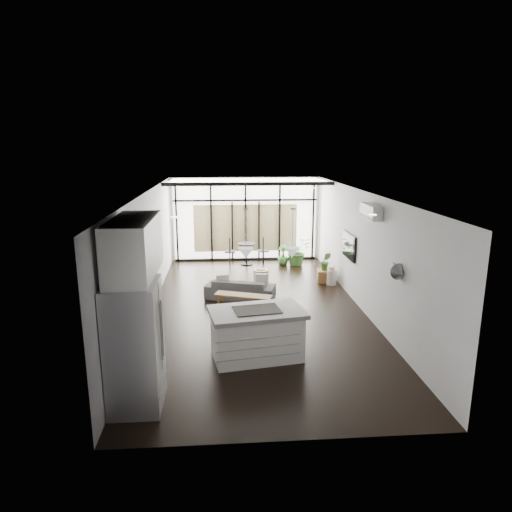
{
  "coord_description": "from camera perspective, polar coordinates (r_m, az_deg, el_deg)",
  "views": [
    {
      "loc": [
        -0.81,
        -10.26,
        3.82
      ],
      "look_at": [
        0.0,
        0.3,
        1.25
      ],
      "focal_mm": 32.0,
      "sensor_mm": 36.0,
      "label": 1
    }
  ],
  "objects": [
    {
      "name": "tv",
      "position": [
        11.99,
        11.54,
        1.23
      ],
      "size": [
        0.05,
        1.1,
        0.65
      ],
      "primitive_type": "cube",
      "color": "black",
      "rests_on": "wall_right"
    },
    {
      "name": "pouf",
      "position": [
        13.1,
        0.6,
        -2.48
      ],
      "size": [
        0.54,
        0.54,
        0.36
      ],
      "primitive_type": "cylinder",
      "rotation": [
        0.0,
        0.0,
        -0.21
      ],
      "color": "beige",
      "rests_on": "floor"
    },
    {
      "name": "plant_crate",
      "position": [
        13.19,
        8.69,
        -1.26
      ],
      "size": [
        0.39,
        0.58,
        0.24
      ],
      "primitive_type": "imported",
      "rotation": [
        0.0,
        0.0,
        -0.19
      ],
      "color": "#376729",
      "rests_on": "crate"
    },
    {
      "name": "cooktop",
      "position": [
        8.3,
        0.11,
        -6.73
      ],
      "size": [
        0.91,
        0.69,
        0.01
      ],
      "primitive_type": "cube",
      "rotation": [
        0.0,
        0.0,
        0.17
      ],
      "color": "black",
      "rests_on": "island"
    },
    {
      "name": "milk_can",
      "position": [
        12.98,
        9.43,
        -2.45
      ],
      "size": [
        0.28,
        0.28,
        0.53
      ],
      "primitive_type": "cylinder",
      "rotation": [
        0.0,
        0.0,
        -0.05
      ],
      "color": "beige",
      "rests_on": "floor"
    },
    {
      "name": "sofa",
      "position": [
        11.68,
        -1.98,
        -3.69
      ],
      "size": [
        1.83,
        0.98,
        0.69
      ],
      "primitive_type": "imported",
      "rotation": [
        0.0,
        0.0,
        2.86
      ],
      "color": "#474749",
      "rests_on": "floor"
    },
    {
      "name": "appliance_column",
      "position": [
        7.74,
        -14.36,
        -7.55
      ],
      "size": [
        0.56,
        0.58,
        2.16
      ],
      "primitive_type": "cube",
      "color": "white",
      "rests_on": "floor"
    },
    {
      "name": "wall_left",
      "position": [
        10.68,
        -13.38,
        0.16
      ],
      "size": [
        0.02,
        10.0,
        2.8
      ],
      "primitive_type": "cube",
      "color": "silver",
      "rests_on": "ground"
    },
    {
      "name": "plant_med",
      "position": [
        14.96,
        3.39,
        -0.44
      ],
      "size": [
        0.65,
        0.76,
        0.37
      ],
      "primitive_type": "imported",
      "rotation": [
        0.0,
        0.0,
        -0.51
      ],
      "color": "#376729",
      "rests_on": "floor"
    },
    {
      "name": "pendant_right",
      "position": [
        7.91,
        4.52,
        0.44
      ],
      "size": [
        0.26,
        0.26,
        0.18
      ],
      "primitive_type": "cone",
      "color": "silver",
      "rests_on": "ceiling"
    },
    {
      "name": "floor",
      "position": [
        10.98,
        0.12,
        -6.72
      ],
      "size": [
        5.0,
        10.0,
        0.0
      ],
      "primitive_type": "cube",
      "color": "black",
      "rests_on": "ground"
    },
    {
      "name": "fridge",
      "position": [
        7.05,
        -14.9,
        -10.78
      ],
      "size": [
        0.75,
        0.93,
        1.93
      ],
      "primitive_type": "cube",
      "color": "#A9A9AE",
      "rests_on": "floor"
    },
    {
      "name": "framed_art",
      "position": [
        10.16,
        -13.68,
        0.33
      ],
      "size": [
        0.04,
        0.7,
        0.9
      ],
      "primitive_type": "cube",
      "color": "black",
      "rests_on": "wall_left"
    },
    {
      "name": "console_bench",
      "position": [
        10.75,
        -1.59,
        -5.95
      ],
      "size": [
        1.38,
        0.77,
        0.43
      ],
      "primitive_type": "cube",
      "rotation": [
        0.0,
        0.0,
        -0.35
      ],
      "color": "brown",
      "rests_on": "floor"
    },
    {
      "name": "skylight",
      "position": [
        14.32,
        -1.15,
        9.44
      ],
      "size": [
        4.7,
        1.9,
        0.06
      ],
      "primitive_type": "cube",
      "color": "silver",
      "rests_on": "ceiling"
    },
    {
      "name": "crate",
      "position": [
        13.27,
        8.65,
        -2.47
      ],
      "size": [
        0.5,
        0.5,
        0.34
      ],
      "primitive_type": "cube",
      "rotation": [
        0.0,
        0.0,
        -0.11
      ],
      "color": "brown",
      "rests_on": "floor"
    },
    {
      "name": "ac_unit",
      "position": [
        10.08,
        14.18,
        5.41
      ],
      "size": [
        0.22,
        0.9,
        0.3
      ],
      "primitive_type": "cube",
      "color": "silver",
      "rests_on": "wall_right"
    },
    {
      "name": "upper_cabinets",
      "position": [
        7.04,
        -15.02,
        1.1
      ],
      "size": [
        0.62,
        1.75,
        0.86
      ],
      "primitive_type": "cube",
      "color": "white",
      "rests_on": "wall_left"
    },
    {
      "name": "neighbour_building",
      "position": [
        15.47,
        -1.32,
        3.52
      ],
      "size": [
        3.5,
        0.02,
        1.6
      ],
      "primitive_type": "cube",
      "color": "beige",
      "rests_on": "ground"
    },
    {
      "name": "island",
      "position": [
        8.47,
        0.1,
        -9.71
      ],
      "size": [
        1.84,
        1.28,
        0.93
      ],
      "primitive_type": "cube",
      "rotation": [
        0.0,
        0.0,
        0.17
      ],
      "color": "white",
      "rests_on": "floor"
    },
    {
      "name": "pendant_left",
      "position": [
        7.83,
        -1.27,
        0.34
      ],
      "size": [
        0.26,
        0.26,
        0.18
      ],
      "primitive_type": "cone",
      "color": "silver",
      "rests_on": "ceiling"
    },
    {
      "name": "glazing",
      "position": [
        15.35,
        -1.31,
        4.57
      ],
      "size": [
        5.0,
        0.2,
        2.8
      ],
      "primitive_type": "cube",
      "color": "black",
      "rests_on": "ground"
    },
    {
      "name": "wall_back",
      "position": [
        15.47,
        -1.33,
        4.64
      ],
      "size": [
        5.0,
        0.02,
        2.8
      ],
      "primitive_type": "cube",
      "color": "silver",
      "rests_on": "ground"
    },
    {
      "name": "plant_tall",
      "position": [
        14.95,
        5.13,
        0.22
      ],
      "size": [
        1.13,
        1.18,
        0.72
      ],
      "primitive_type": "imported",
      "rotation": [
        0.0,
        0.0,
        0.39
      ],
      "color": "#376729",
      "rests_on": "floor"
    },
    {
      "name": "wall_right",
      "position": [
        11.05,
        13.16,
        0.62
      ],
      "size": [
        0.02,
        10.0,
        2.8
      ],
      "primitive_type": "cube",
      "color": "silver",
      "rests_on": "ground"
    },
    {
      "name": "wall_front",
      "position": [
        5.85,
        4.04,
        -10.87
      ],
      "size": [
        5.0,
        0.02,
        2.8
      ],
      "primitive_type": "cube",
      "color": "silver",
      "rests_on": "ground"
    },
    {
      "name": "bistro_set",
      "position": [
        14.96,
        -1.19,
        0.3
      ],
      "size": [
        1.54,
        0.65,
        0.73
      ],
      "primitive_type": "cube",
      "rotation": [
        0.0,
        0.0,
        0.03
      ],
      "color": "black",
      "rests_on": "floor"
    },
    {
      "name": "ceiling",
      "position": [
        10.34,
        0.13,
        7.98
      ],
      "size": [
        5.0,
        10.0,
        0.0
      ],
      "primitive_type": "cube",
      "color": "silver",
      "rests_on": "ground"
    }
  ]
}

